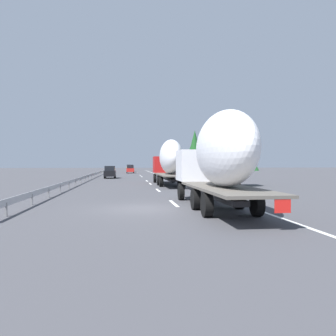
# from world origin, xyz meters

# --- Properties ---
(ground_plane) EXTENTS (260.00, 260.00, 0.00)m
(ground_plane) POSITION_xyz_m (40.00, 0.00, 0.00)
(ground_plane) COLOR #424247
(lane_stripe_0) EXTENTS (3.20, 0.20, 0.01)m
(lane_stripe_0) POSITION_xyz_m (2.00, -1.80, 0.00)
(lane_stripe_0) COLOR white
(lane_stripe_0) RESTS_ON ground_plane
(lane_stripe_1) EXTENTS (3.20, 0.20, 0.01)m
(lane_stripe_1) POSITION_xyz_m (11.84, -1.80, 0.00)
(lane_stripe_1) COLOR white
(lane_stripe_1) RESTS_ON ground_plane
(lane_stripe_2) EXTENTS (3.20, 0.20, 0.01)m
(lane_stripe_2) POSITION_xyz_m (21.35, -1.80, 0.00)
(lane_stripe_2) COLOR white
(lane_stripe_2) RESTS_ON ground_plane
(lane_stripe_3) EXTENTS (3.20, 0.20, 0.01)m
(lane_stripe_3) POSITION_xyz_m (27.91, -1.80, 0.00)
(lane_stripe_3) COLOR white
(lane_stripe_3) RESTS_ON ground_plane
(lane_stripe_4) EXTENTS (3.20, 0.20, 0.01)m
(lane_stripe_4) POSITION_xyz_m (42.79, -1.80, 0.00)
(lane_stripe_4) COLOR white
(lane_stripe_4) RESTS_ON ground_plane
(lane_stripe_5) EXTENTS (3.20, 0.20, 0.01)m
(lane_stripe_5) POSITION_xyz_m (49.29, -1.80, 0.00)
(lane_stripe_5) COLOR white
(lane_stripe_5) RESTS_ON ground_plane
(lane_stripe_6) EXTENTS (3.20, 0.20, 0.01)m
(lane_stripe_6) POSITION_xyz_m (66.57, -1.80, 0.00)
(lane_stripe_6) COLOR white
(lane_stripe_6) RESTS_ON ground_plane
(edge_line_right) EXTENTS (110.00, 0.20, 0.01)m
(edge_line_right) POSITION_xyz_m (45.00, -5.50, 0.00)
(edge_line_right) COLOR white
(edge_line_right) RESTS_ON ground_plane
(truck_lead) EXTENTS (13.94, 2.55, 4.69)m
(truck_lead) POSITION_xyz_m (18.43, -3.60, 2.62)
(truck_lead) COLOR #B21919
(truck_lead) RESTS_ON ground_plane
(truck_trailing) EXTENTS (12.75, 2.55, 4.69)m
(truck_trailing) POSITION_xyz_m (-0.89, -3.60, 2.62)
(truck_trailing) COLOR silver
(truck_trailing) RESTS_ON ground_plane
(car_silver_hatch) EXTENTS (4.47, 1.73, 1.97)m
(car_silver_hatch) POSITION_xyz_m (79.34, -0.30, 0.98)
(car_silver_hatch) COLOR #ADB2B7
(car_silver_hatch) RESTS_ON ground_plane
(car_red_compact) EXTENTS (4.57, 1.80, 1.85)m
(car_red_compact) POSITION_xyz_m (65.28, -0.06, 0.93)
(car_red_compact) COLOR red
(car_red_compact) RESTS_ON ground_plane
(car_black_suv) EXTENTS (4.50, 1.73, 1.91)m
(car_black_suv) POSITION_xyz_m (36.72, 3.37, 0.95)
(car_black_suv) COLOR black
(car_black_suv) RESTS_ON ground_plane
(car_yellow_coupe) EXTENTS (4.09, 1.79, 1.93)m
(car_yellow_coupe) POSITION_xyz_m (93.18, -0.10, 0.96)
(car_yellow_coupe) COLOR gold
(car_yellow_coupe) RESTS_ON ground_plane
(road_sign) EXTENTS (0.10, 0.90, 3.01)m
(road_sign) POSITION_xyz_m (38.58, -6.70, 2.09)
(road_sign) COLOR gray
(road_sign) RESTS_ON ground_plane
(tree_0) EXTENTS (2.87, 2.87, 7.51)m
(tree_0) POSITION_xyz_m (36.21, -9.85, 4.70)
(tree_0) COLOR #472D19
(tree_0) RESTS_ON ground_plane
(tree_1) EXTENTS (3.88, 3.88, 5.38)m
(tree_1) POSITION_xyz_m (38.43, -9.75, 3.33)
(tree_1) COLOR #472D19
(tree_1) RESTS_ON ground_plane
(tree_2) EXTENTS (3.96, 3.96, 5.66)m
(tree_2) POSITION_xyz_m (16.52, -10.48, 3.60)
(tree_2) COLOR #472D19
(tree_2) RESTS_ON ground_plane
(tree_3) EXTENTS (3.85, 3.85, 5.07)m
(tree_3) POSITION_xyz_m (68.14, -10.90, 3.22)
(tree_3) COLOR #472D19
(tree_3) RESTS_ON ground_plane
(guardrail_median) EXTENTS (94.00, 0.10, 0.76)m
(guardrail_median) POSITION_xyz_m (43.00, 6.00, 0.58)
(guardrail_median) COLOR #9EA0A5
(guardrail_median) RESTS_ON ground_plane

